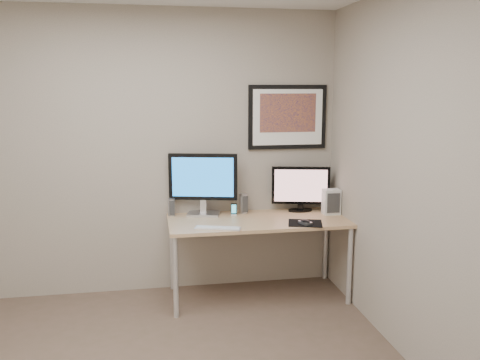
{
  "coord_description": "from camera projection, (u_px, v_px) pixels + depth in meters",
  "views": [
    {
      "loc": [
        0.07,
        -2.97,
        1.9
      ],
      "look_at": [
        0.79,
        1.1,
        1.14
      ],
      "focal_mm": 38.0,
      "sensor_mm": 36.0,
      "label": 1
    }
  ],
  "objects": [
    {
      "name": "room",
      "position": [
        139.0,
        126.0,
        3.35
      ],
      "size": [
        3.6,
        3.6,
        3.6
      ],
      "color": "white",
      "rests_on": "ground"
    },
    {
      "name": "desk",
      "position": [
        258.0,
        226.0,
        4.57
      ],
      "size": [
        1.6,
        0.7,
        0.73
      ],
      "color": "#A37E4E",
      "rests_on": "floor"
    },
    {
      "name": "framed_art",
      "position": [
        287.0,
        117.0,
        4.78
      ],
      "size": [
        0.75,
        0.04,
        0.6
      ],
      "color": "black",
      "rests_on": "room"
    },
    {
      "name": "monitor_large",
      "position": [
        203.0,
        181.0,
        4.65
      ],
      "size": [
        0.62,
        0.27,
        0.57
      ],
      "rotation": [
        0.0,
        0.0,
        -0.24
      ],
      "color": "#B2B2B7",
      "rests_on": "desk"
    },
    {
      "name": "monitor_tv",
      "position": [
        301.0,
        188.0,
        4.81
      ],
      "size": [
        0.54,
        0.18,
        0.43
      ],
      "rotation": [
        0.0,
        0.0,
        -0.23
      ],
      "color": "black",
      "rests_on": "desk"
    },
    {
      "name": "speaker_left",
      "position": [
        171.0,
        207.0,
        4.67
      ],
      "size": [
        0.07,
        0.07,
        0.16
      ],
      "primitive_type": "cylinder",
      "rotation": [
        0.0,
        0.0,
        0.11
      ],
      "color": "#B2B2B7",
      "rests_on": "desk"
    },
    {
      "name": "speaker_right",
      "position": [
        243.0,
        203.0,
        4.76
      ],
      "size": [
        0.09,
        0.09,
        0.19
      ],
      "primitive_type": "cylinder",
      "rotation": [
        0.0,
        0.0,
        0.23
      ],
      "color": "#B2B2B7",
      "rests_on": "desk"
    },
    {
      "name": "phone_dock",
      "position": [
        234.0,
        209.0,
        4.68
      ],
      "size": [
        0.06,
        0.06,
        0.12
      ],
      "primitive_type": "cube",
      "rotation": [
        0.0,
        0.0,
        -0.12
      ],
      "color": "black",
      "rests_on": "desk"
    },
    {
      "name": "keyboard",
      "position": [
        218.0,
        228.0,
        4.25
      ],
      "size": [
        0.4,
        0.21,
        0.01
      ],
      "primitive_type": "cube",
      "rotation": [
        0.0,
        0.0,
        -0.3
      ],
      "color": "silver",
      "rests_on": "desk"
    },
    {
      "name": "mousepad",
      "position": [
        305.0,
        223.0,
        4.42
      ],
      "size": [
        0.35,
        0.33,
        0.0
      ],
      "primitive_type": "cube",
      "rotation": [
        0.0,
        0.0,
        -0.28
      ],
      "color": "black",
      "rests_on": "desk"
    },
    {
      "name": "mouse",
      "position": [
        305.0,
        222.0,
        4.38
      ],
      "size": [
        0.1,
        0.13,
        0.04
      ],
      "primitive_type": "ellipsoid",
      "rotation": [
        0.0,
        0.0,
        0.38
      ],
      "color": "black",
      "rests_on": "mousepad"
    },
    {
      "name": "fan_unit",
      "position": [
        331.0,
        202.0,
        4.72
      ],
      "size": [
        0.15,
        0.11,
        0.24
      ],
      "primitive_type": "cube",
      "rotation": [
        0.0,
        0.0,
        0.01
      ],
      "color": "silver",
      "rests_on": "desk"
    }
  ]
}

